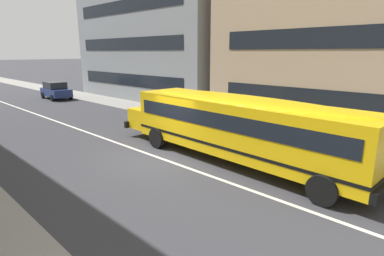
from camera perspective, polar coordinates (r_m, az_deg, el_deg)
ground_plane at (r=13.53m, az=-5.86°, el=-5.46°), size 400.00×400.00×0.00m
sidewalk_far at (r=18.72m, az=11.12°, el=-0.23°), size 120.00×3.00×0.01m
lane_centreline at (r=13.53m, az=-5.86°, el=-5.44°), size 110.00×0.16×0.01m
school_bus at (r=12.77m, az=8.00°, el=0.91°), size 12.29×3.18×2.73m
parked_car_dark_blue_beside_sign at (r=33.05m, az=-23.52°, el=6.32°), size 3.99×2.06×1.64m
apartment_block_far_left at (r=34.32m, az=-1.91°, el=17.37°), size 17.71×13.98×13.30m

